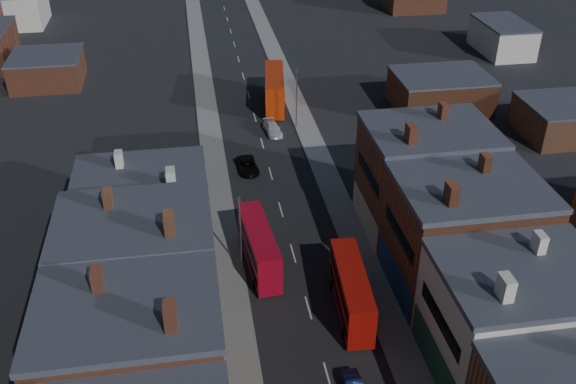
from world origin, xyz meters
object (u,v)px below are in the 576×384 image
object	(u,v)px
bus_1	(351,291)
bus_2	(275,89)
bus_0	(259,246)
car_2	(248,166)
car_3	(273,129)

from	to	relation	value
bus_1	bus_2	xyz separation A→B (m)	(-0.20, 44.48, 0.36)
bus_0	car_2	world-z (taller)	bus_0
car_2	bus_2	bearing A→B (deg)	67.11
bus_0	car_3	xyz separation A→B (m)	(5.25, 28.15, -1.63)
bus_0	car_2	xyz separation A→B (m)	(0.89, 18.62, -1.64)
car_2	car_3	bearing A→B (deg)	60.46
car_2	car_3	world-z (taller)	car_3
bus_2	car_3	xyz separation A→B (m)	(-1.55, -8.73, -2.00)
bus_1	car_2	xyz separation A→B (m)	(-6.11, 26.22, -1.65)
bus_1	car_2	bearing A→B (deg)	107.04
bus_0	bus_2	size ratio (longest dim) A/B	0.86
bus_1	car_3	xyz separation A→B (m)	(-1.75, 35.75, -1.64)
bus_1	bus_2	distance (m)	44.48
bus_1	bus_0	bearing A→B (deg)	136.58
bus_1	car_3	size ratio (longest dim) A/B	2.17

